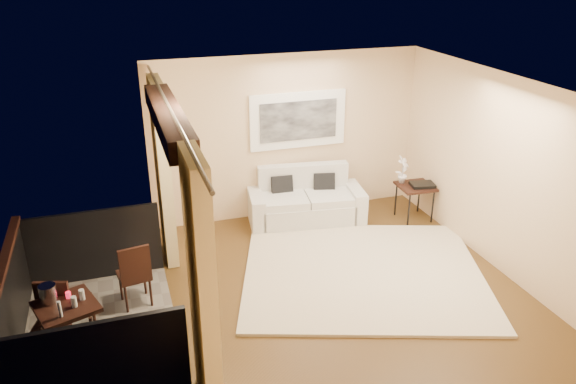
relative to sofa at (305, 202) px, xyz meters
name	(u,v)px	position (x,y,z in m)	size (l,w,h in m)	color
floor	(344,286)	(-0.19, -2.09, -0.32)	(5.00, 5.00, 0.00)	#513818
room_shell	(168,118)	(-2.32, -2.09, 2.20)	(5.00, 6.40, 5.00)	white
balcony	(83,322)	(-3.50, -2.09, -0.14)	(1.81, 2.60, 1.17)	#605B56
curtains	(178,218)	(-2.30, -2.09, 1.02)	(0.16, 4.80, 2.64)	#D3BD81
artwork	(298,120)	(-0.01, 0.38, 1.30)	(1.62, 0.07, 0.92)	white
rug	(363,272)	(0.19, -1.86, -0.30)	(3.27, 2.85, 0.04)	beige
sofa	(305,202)	(0.00, 0.00, 0.00)	(1.96, 1.05, 0.90)	silver
side_table	(415,189)	(1.74, -0.51, 0.23)	(0.58, 0.58, 0.60)	black
tray	(422,185)	(1.82, -0.58, 0.31)	(0.38, 0.28, 0.05)	black
orchid	(403,170)	(1.57, -0.35, 0.52)	(0.25, 0.17, 0.47)	white
bistro_table	(67,311)	(-3.59, -2.50, 0.30)	(0.76, 0.76, 0.70)	black
balcony_chair_far	(135,272)	(-2.85, -1.70, 0.19)	(0.44, 0.44, 0.88)	black
balcony_chair_near	(53,315)	(-3.76, -2.33, 0.18)	(0.46, 0.47, 0.86)	black
ice_bucket	(48,293)	(-3.76, -2.38, 0.48)	(0.18, 0.18, 0.20)	silver
candle	(68,295)	(-3.56, -2.37, 0.42)	(0.06, 0.06, 0.07)	red
vase	(60,309)	(-3.63, -2.70, 0.47)	(0.04, 0.04, 0.18)	white
glass_a	(74,302)	(-3.50, -2.56, 0.44)	(0.06, 0.06, 0.12)	silver
glass_b	(82,295)	(-3.42, -2.45, 0.44)	(0.06, 0.06, 0.12)	silver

